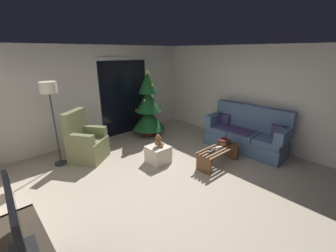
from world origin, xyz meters
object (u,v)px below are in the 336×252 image
object	(u,v)px
television	(17,225)
teddy_bear_chestnut	(158,141)
coffee_table	(219,154)
remote_black	(211,149)
cell_phone	(224,139)
remote_graphite	(211,152)
book_stack	(225,141)
ottoman	(158,154)
christmas_tree	(148,107)
armchair	(86,143)
floor_lamp	(50,96)
couch	(246,134)
remote_white	(219,147)

from	to	relation	value
television	teddy_bear_chestnut	xyz separation A→B (m)	(2.74, 1.59, -0.57)
coffee_table	television	world-z (taller)	television
remote_black	cell_phone	distance (m)	0.49
remote_graphite	book_stack	distance (m)	0.59
book_stack	ottoman	distance (m)	1.51
coffee_table	christmas_tree	world-z (taller)	christmas_tree
television	ottoman	xyz separation A→B (m)	(2.73, 1.59, -0.88)
coffee_table	teddy_bear_chestnut	distance (m)	1.32
book_stack	cell_phone	distance (m)	0.06
remote_black	book_stack	size ratio (longest dim) A/B	0.63
teddy_bear_chestnut	ottoman	bearing A→B (deg)	133.47
cell_phone	remote_graphite	bearing A→B (deg)	-176.03
book_stack	ottoman	size ratio (longest dim) A/B	0.56
ottoman	coffee_table	bearing A→B (deg)	-46.53
armchair	cell_phone	bearing A→B (deg)	-42.02
coffee_table	book_stack	size ratio (longest dim) A/B	4.43
coffee_table	armchair	world-z (taller)	armchair
remote_black	cell_phone	xyz separation A→B (m)	(0.48, 0.02, 0.10)
remote_black	christmas_tree	world-z (taller)	christmas_tree
television	christmas_tree	bearing A→B (deg)	40.17
coffee_table	remote_black	distance (m)	0.24
floor_lamp	television	bearing A→B (deg)	-110.57
couch	television	xyz separation A→B (m)	(-4.81, -0.68, 0.68)
christmas_tree	television	size ratio (longest dim) A/B	2.25
coffee_table	remote_black	world-z (taller)	remote_black
floor_lamp	television	world-z (taller)	floor_lamp
cell_phone	television	distance (m)	4.04
coffee_table	book_stack	bearing A→B (deg)	12.61
remote_white	teddy_bear_chestnut	bearing A→B (deg)	-121.58
remote_black	floor_lamp	world-z (taller)	floor_lamp
couch	remote_graphite	bearing A→B (deg)	-179.05
remote_white	teddy_bear_chestnut	world-z (taller)	teddy_bear_chestnut
coffee_table	remote_white	world-z (taller)	remote_white
cell_phone	floor_lamp	xyz separation A→B (m)	(-2.81, 2.25, 1.01)
armchair	television	size ratio (longest dim) A/B	1.34
television	ottoman	distance (m)	3.29
remote_graphite	ottoman	size ratio (longest dim) A/B	0.35
book_stack	christmas_tree	world-z (taller)	christmas_tree
remote_white	armchair	bearing A→B (deg)	-122.73
remote_graphite	television	bearing A→B (deg)	100.26
couch	remote_black	distance (m)	1.37
remote_white	remote_black	xyz separation A→B (m)	(-0.20, 0.04, 0.00)
remote_black	book_stack	bearing A→B (deg)	-13.61
coffee_table	christmas_tree	bearing A→B (deg)	91.03
cell_phone	armchair	bearing A→B (deg)	134.96
couch	remote_black	bearing A→B (deg)	178.84
armchair	teddy_bear_chestnut	xyz separation A→B (m)	(1.11, -1.21, 0.10)
couch	remote_black	size ratio (longest dim) A/B	12.72
armchair	christmas_tree	bearing A→B (deg)	6.91
cell_phone	armchair	world-z (taller)	armchair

